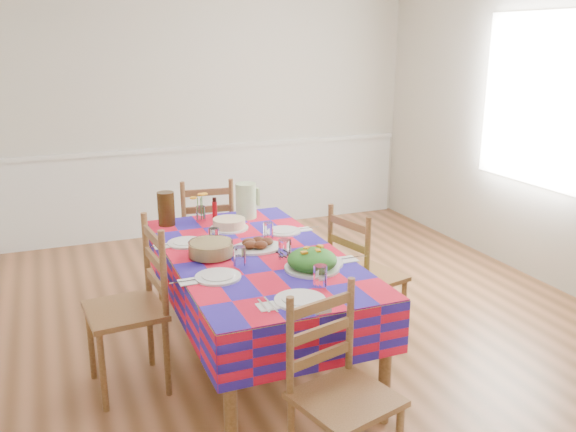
{
  "coord_description": "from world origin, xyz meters",
  "views": [
    {
      "loc": [
        -1.55,
        -3.65,
        1.99
      ],
      "look_at": [
        -0.16,
        -0.21,
        0.9
      ],
      "focal_mm": 38.0,
      "sensor_mm": 36.0,
      "label": 1
    }
  ],
  "objects_px": {
    "chair_left": "(133,309)",
    "chair_near": "(339,394)",
    "chair_far": "(206,237)",
    "green_pitcher": "(246,201)",
    "meat_platter": "(257,245)",
    "dining_table": "(255,266)",
    "tea_pitcher": "(166,209)",
    "chair_right": "(363,277)"
  },
  "relations": [
    {
      "from": "chair_left",
      "to": "chair_near",
      "type": "bearing_deg",
      "value": 27.07
    },
    {
      "from": "chair_far",
      "to": "green_pitcher",
      "type": "bearing_deg",
      "value": 120.35
    },
    {
      "from": "meat_platter",
      "to": "chair_near",
      "type": "xyz_separation_m",
      "value": [
        -0.05,
        -1.25,
        -0.3
      ]
    },
    {
      "from": "dining_table",
      "to": "tea_pitcher",
      "type": "distance_m",
      "value": 0.89
    },
    {
      "from": "green_pitcher",
      "to": "chair_near",
      "type": "bearing_deg",
      "value": -96.02
    },
    {
      "from": "chair_right",
      "to": "tea_pitcher",
      "type": "bearing_deg",
      "value": 41.22
    },
    {
      "from": "meat_platter",
      "to": "chair_left",
      "type": "distance_m",
      "value": 0.83
    },
    {
      "from": "dining_table",
      "to": "tea_pitcher",
      "type": "relative_size",
      "value": 7.96
    },
    {
      "from": "dining_table",
      "to": "green_pitcher",
      "type": "bearing_deg",
      "value": 75.57
    },
    {
      "from": "chair_far",
      "to": "chair_right",
      "type": "relative_size",
      "value": 1.02
    },
    {
      "from": "tea_pitcher",
      "to": "chair_near",
      "type": "relative_size",
      "value": 0.25
    },
    {
      "from": "green_pitcher",
      "to": "chair_near",
      "type": "height_order",
      "value": "green_pitcher"
    },
    {
      "from": "chair_near",
      "to": "chair_left",
      "type": "distance_m",
      "value": 1.39
    },
    {
      "from": "dining_table",
      "to": "green_pitcher",
      "type": "xyz_separation_m",
      "value": [
        0.19,
        0.75,
        0.21
      ]
    },
    {
      "from": "green_pitcher",
      "to": "chair_far",
      "type": "relative_size",
      "value": 0.26
    },
    {
      "from": "chair_near",
      "to": "chair_left",
      "type": "xyz_separation_m",
      "value": [
        -0.73,
        1.19,
        0.03
      ]
    },
    {
      "from": "chair_right",
      "to": "dining_table",
      "type": "bearing_deg",
      "value": 75.6
    },
    {
      "from": "dining_table",
      "to": "meat_platter",
      "type": "xyz_separation_m",
      "value": [
        0.04,
        0.07,
        0.11
      ]
    },
    {
      "from": "green_pitcher",
      "to": "chair_right",
      "type": "xyz_separation_m",
      "value": [
        0.56,
        -0.76,
        -0.39
      ]
    },
    {
      "from": "meat_platter",
      "to": "chair_far",
      "type": "relative_size",
      "value": 0.35
    },
    {
      "from": "chair_left",
      "to": "chair_right",
      "type": "relative_size",
      "value": 1.05
    },
    {
      "from": "tea_pitcher",
      "to": "chair_left",
      "type": "bearing_deg",
      "value": -115.07
    },
    {
      "from": "chair_far",
      "to": "chair_right",
      "type": "bearing_deg",
      "value": 128.05
    },
    {
      "from": "meat_platter",
      "to": "tea_pitcher",
      "type": "height_order",
      "value": "tea_pitcher"
    },
    {
      "from": "meat_platter",
      "to": "tea_pitcher",
      "type": "xyz_separation_m",
      "value": [
        -0.42,
        0.72,
        0.09
      ]
    },
    {
      "from": "tea_pitcher",
      "to": "chair_left",
      "type": "distance_m",
      "value": 0.93
    },
    {
      "from": "meat_platter",
      "to": "chair_far",
      "type": "distance_m",
      "value": 1.15
    },
    {
      "from": "dining_table",
      "to": "chair_right",
      "type": "height_order",
      "value": "chair_right"
    },
    {
      "from": "chair_near",
      "to": "meat_platter",
      "type": "bearing_deg",
      "value": 72.95
    },
    {
      "from": "meat_platter",
      "to": "chair_near",
      "type": "distance_m",
      "value": 1.29
    },
    {
      "from": "meat_platter",
      "to": "green_pitcher",
      "type": "bearing_deg",
      "value": 77.23
    },
    {
      "from": "tea_pitcher",
      "to": "dining_table",
      "type": "bearing_deg",
      "value": -64.18
    },
    {
      "from": "chair_near",
      "to": "chair_right",
      "type": "bearing_deg",
      "value": 42.29
    },
    {
      "from": "chair_near",
      "to": "chair_far",
      "type": "relative_size",
      "value": 0.97
    },
    {
      "from": "chair_left",
      "to": "chair_right",
      "type": "xyz_separation_m",
      "value": [
        1.49,
        -0.01,
        -0.03
      ]
    },
    {
      "from": "tea_pitcher",
      "to": "meat_platter",
      "type": "bearing_deg",
      "value": -59.78
    },
    {
      "from": "tea_pitcher",
      "to": "chair_far",
      "type": "relative_size",
      "value": 0.25
    },
    {
      "from": "chair_near",
      "to": "chair_far",
      "type": "bearing_deg",
      "value": 75.04
    },
    {
      "from": "green_pitcher",
      "to": "chair_left",
      "type": "relative_size",
      "value": 0.26
    },
    {
      "from": "chair_right",
      "to": "chair_near",
      "type": "bearing_deg",
      "value": 133.47
    },
    {
      "from": "green_pitcher",
      "to": "chair_near",
      "type": "distance_m",
      "value": 1.98
    },
    {
      "from": "chair_right",
      "to": "chair_far",
      "type": "bearing_deg",
      "value": 18.69
    }
  ]
}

